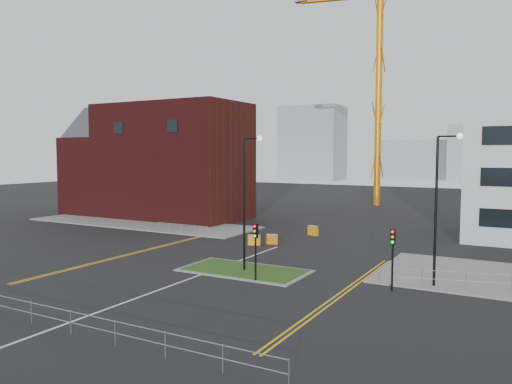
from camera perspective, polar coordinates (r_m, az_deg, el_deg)
ground at (r=29.27m, az=-12.98°, el=-11.56°), size 200.00×200.00×0.00m
pavement_left at (r=58.43m, az=-13.08°, el=-3.48°), size 28.00×8.00×0.12m
island_kerb at (r=34.37m, az=-1.35°, el=-8.97°), size 8.60×4.60×0.08m
grass_island at (r=34.36m, az=-1.35°, el=-8.93°), size 8.00×4.00×0.12m
brick_building at (r=64.36m, az=-11.56°, el=3.33°), size 24.20×10.07×14.24m
tower_crane at (r=80.45m, az=18.35°, el=16.73°), size 51.98×12.36×36.74m
streetlamp_island at (r=33.42m, az=-1.04°, el=-0.01°), size 1.46×0.36×9.18m
streetlamp_right_near at (r=31.27m, az=20.30°, el=-0.60°), size 1.46×0.36×9.18m
traffic_light_island at (r=31.16m, az=-0.07°, el=-5.62°), size 0.28×0.33×3.65m
traffic_light_right at (r=30.11m, az=15.35°, el=-6.13°), size 0.28×0.33×3.65m
railing_front at (r=25.13m, az=-22.45°, el=-12.63°), size 24.05×0.05×1.10m
railing_left at (r=49.56m, az=-8.47°, el=-4.03°), size 6.05×0.05×1.10m
centre_line at (r=30.72m, az=-10.44°, el=-10.74°), size 0.15×30.00×0.01m
yellow_left_a at (r=42.37m, az=-12.95°, el=-6.56°), size 0.12×24.00×0.01m
yellow_left_b at (r=42.17m, az=-12.64°, el=-6.60°), size 0.12×24.00×0.01m
yellow_right_a at (r=29.53m, az=9.50°, el=-11.35°), size 0.12×20.00×0.01m
yellow_right_b at (r=29.44m, az=10.06°, el=-11.41°), size 0.12×20.00×0.01m
skyline_a at (r=152.68m, az=6.45°, el=5.56°), size 18.00×12.00×22.00m
skyline_b at (r=151.06m, az=25.81°, el=4.02°), size 24.00×12.00×16.00m
skyline_d at (r=163.06m, az=19.66°, el=3.50°), size 30.00×12.00×12.00m
barrier_left at (r=44.20m, az=1.83°, el=-5.36°), size 1.10×0.71×0.88m
barrier_mid at (r=43.69m, az=-0.20°, el=-5.47°), size 1.12×0.64×0.89m
barrier_right at (r=49.08m, az=6.54°, el=-4.37°), size 1.17×0.75×0.94m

